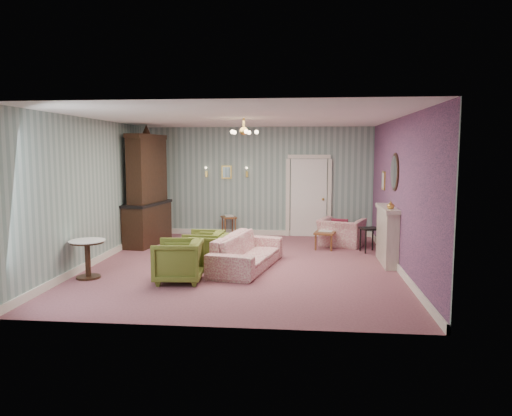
# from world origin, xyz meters

# --- Properties ---
(floor) EXTENTS (7.00, 7.00, 0.00)m
(floor) POSITION_xyz_m (0.00, 0.00, 0.00)
(floor) COLOR #935561
(floor) RESTS_ON ground
(ceiling) EXTENTS (7.00, 7.00, 0.00)m
(ceiling) POSITION_xyz_m (0.00, 0.00, 2.90)
(ceiling) COLOR white
(ceiling) RESTS_ON ground
(wall_back) EXTENTS (6.00, 0.00, 6.00)m
(wall_back) POSITION_xyz_m (0.00, 3.50, 1.45)
(wall_back) COLOR gray
(wall_back) RESTS_ON ground
(wall_front) EXTENTS (6.00, 0.00, 6.00)m
(wall_front) POSITION_xyz_m (0.00, -3.50, 1.45)
(wall_front) COLOR gray
(wall_front) RESTS_ON ground
(wall_left) EXTENTS (0.00, 7.00, 7.00)m
(wall_left) POSITION_xyz_m (-3.00, 0.00, 1.45)
(wall_left) COLOR gray
(wall_left) RESTS_ON ground
(wall_right) EXTENTS (0.00, 7.00, 7.00)m
(wall_right) POSITION_xyz_m (3.00, 0.00, 1.45)
(wall_right) COLOR gray
(wall_right) RESTS_ON ground
(wall_right_floral) EXTENTS (0.00, 7.00, 7.00)m
(wall_right_floral) POSITION_xyz_m (2.98, 0.00, 1.45)
(wall_right_floral) COLOR #BB5D8A
(wall_right_floral) RESTS_ON ground
(door) EXTENTS (1.12, 0.12, 2.16)m
(door) POSITION_xyz_m (1.30, 3.46, 1.08)
(door) COLOR white
(door) RESTS_ON floor
(olive_chair_a) EXTENTS (0.80, 0.85, 0.81)m
(olive_chair_a) POSITION_xyz_m (-0.98, -1.40, 0.41)
(olive_chair_a) COLOR #626B25
(olive_chair_a) RESTS_ON floor
(olive_chair_b) EXTENTS (0.75, 0.79, 0.73)m
(olive_chair_b) POSITION_xyz_m (-0.61, -0.27, 0.36)
(olive_chair_b) COLOR #626B25
(olive_chair_b) RESTS_ON floor
(olive_chair_c) EXTENTS (0.71, 0.75, 0.75)m
(olive_chair_c) POSITION_xyz_m (-0.81, -0.03, 0.37)
(olive_chair_c) COLOR #626B25
(olive_chair_c) RESTS_ON floor
(sofa_chintz) EXTENTS (1.08, 2.31, 0.87)m
(sofa_chintz) POSITION_xyz_m (0.09, -0.27, 0.44)
(sofa_chintz) COLOR #A6435B
(sofa_chintz) RESTS_ON floor
(wingback_chair) EXTENTS (1.17, 0.97, 0.88)m
(wingback_chair) POSITION_xyz_m (2.08, 2.17, 0.44)
(wingback_chair) COLOR #A6435B
(wingback_chair) RESTS_ON floor
(dresser) EXTENTS (0.80, 1.76, 2.82)m
(dresser) POSITION_xyz_m (-2.60, 1.92, 1.41)
(dresser) COLOR black
(dresser) RESTS_ON floor
(fireplace) EXTENTS (0.30, 1.40, 1.16)m
(fireplace) POSITION_xyz_m (2.86, 0.40, 0.58)
(fireplace) COLOR beige
(fireplace) RESTS_ON floor
(mantel_vase) EXTENTS (0.15, 0.15, 0.15)m
(mantel_vase) POSITION_xyz_m (2.84, 0.00, 1.23)
(mantel_vase) COLOR gold
(mantel_vase) RESTS_ON fireplace
(oval_mirror) EXTENTS (0.04, 0.76, 0.84)m
(oval_mirror) POSITION_xyz_m (2.96, 0.40, 1.85)
(oval_mirror) COLOR white
(oval_mirror) RESTS_ON wall_right
(framed_print) EXTENTS (0.04, 0.34, 0.42)m
(framed_print) POSITION_xyz_m (2.97, 1.75, 1.60)
(framed_print) COLOR gold
(framed_print) RESTS_ON wall_right
(coffee_table) EXTENTS (0.61, 0.88, 0.41)m
(coffee_table) POSITION_xyz_m (1.70, 1.88, 0.21)
(coffee_table) COLOR brown
(coffee_table) RESTS_ON floor
(side_table_black) EXTENTS (0.46, 0.46, 0.56)m
(side_table_black) POSITION_xyz_m (2.65, 1.47, 0.28)
(side_table_black) COLOR black
(side_table_black) RESTS_ON floor
(pedestal_table) EXTENTS (0.70, 0.70, 0.70)m
(pedestal_table) POSITION_xyz_m (-2.65, -1.31, 0.35)
(pedestal_table) COLOR black
(pedestal_table) RESTS_ON floor
(nesting_table) EXTENTS (0.49, 0.55, 0.59)m
(nesting_table) POSITION_xyz_m (-0.80, 3.15, 0.30)
(nesting_table) COLOR brown
(nesting_table) RESTS_ON floor
(gilt_mirror_back) EXTENTS (0.28, 0.06, 0.36)m
(gilt_mirror_back) POSITION_xyz_m (-0.90, 3.46, 1.70)
(gilt_mirror_back) COLOR gold
(gilt_mirror_back) RESTS_ON wall_back
(sconce_left) EXTENTS (0.16, 0.12, 0.30)m
(sconce_left) POSITION_xyz_m (-1.45, 3.44, 1.70)
(sconce_left) COLOR gold
(sconce_left) RESTS_ON wall_back
(sconce_right) EXTENTS (0.16, 0.12, 0.30)m
(sconce_right) POSITION_xyz_m (-0.35, 3.44, 1.70)
(sconce_right) COLOR gold
(sconce_right) RESTS_ON wall_back
(chandelier) EXTENTS (0.56, 0.56, 0.36)m
(chandelier) POSITION_xyz_m (0.00, 0.00, 2.63)
(chandelier) COLOR gold
(chandelier) RESTS_ON ceiling
(burgundy_cushion) EXTENTS (0.41, 0.28, 0.39)m
(burgundy_cushion) POSITION_xyz_m (2.03, 2.02, 0.48)
(burgundy_cushion) COLOR maroon
(burgundy_cushion) RESTS_ON wingback_chair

